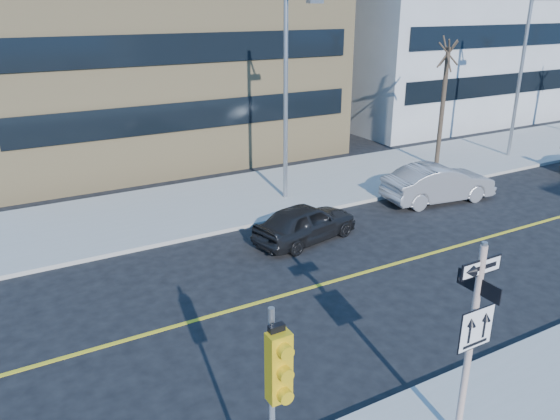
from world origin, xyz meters
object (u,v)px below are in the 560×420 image
traffic_signal (277,385)px  parked_car_b (439,183)px  streetlight_b (525,68)px  parked_car_a (305,222)px  sign_pole (472,335)px  streetlight_a (289,88)px  street_tree_west (448,56)px

traffic_signal → parked_car_b: size_ratio=0.84×
parked_car_b → streetlight_b: size_ratio=0.60×
traffic_signal → streetlight_b: streetlight_b is taller
parked_car_a → parked_car_b: size_ratio=0.84×
sign_pole → traffic_signal: bearing=-177.9°
sign_pole → parked_car_b: bearing=47.0°
sign_pole → parked_car_a: bearing=75.2°
streetlight_b → parked_car_a: bearing=-166.4°
streetlight_a → traffic_signal: bearing=-120.8°
sign_pole → traffic_signal: (-4.00, -0.15, 0.59)m
parked_car_b → street_tree_west: street_tree_west is taller
sign_pole → streetlight_b: size_ratio=0.51×
streetlight_b → sign_pole: bearing=-143.6°
sign_pole → streetlight_a: (4.00, 13.27, 2.32)m
parked_car_a → parked_car_b: (7.06, 0.74, 0.11)m
traffic_signal → parked_car_b: 17.26m
streetlight_b → street_tree_west: streetlight_b is taller
traffic_signal → parked_car_b: traffic_signal is taller
parked_car_b → street_tree_west: size_ratio=0.75×
parked_car_b → sign_pole: bearing=144.7°
streetlight_a → streetlight_b: (14.00, 0.00, 0.00)m
parked_car_a → streetlight_a: streetlight_a is taller
streetlight_a → street_tree_west: bearing=3.5°
parked_car_a → street_tree_west: 12.31m
parked_car_a → streetlight_a: bearing=-33.6°
streetlight_a → street_tree_west: (9.00, 0.54, 0.77)m
sign_pole → streetlight_b: streetlight_b is taller
parked_car_b → streetlight_a: size_ratio=0.60×
parked_car_a → streetlight_b: 16.44m
parked_car_a → streetlight_a: size_ratio=0.50×
street_tree_west → parked_car_a: bearing=-157.8°
streetlight_b → street_tree_west: size_ratio=1.26×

